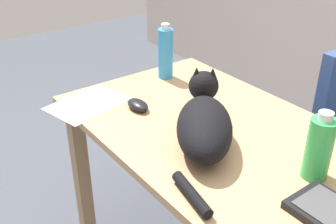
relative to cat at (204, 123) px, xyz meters
The scene contains 6 objects.
desk 0.28m from the cat, 27.91° to the left, with size 1.66×0.74×0.74m.
cat is the anchor object (origin of this frame).
computer_mouse 0.35m from the cat, behind, with size 0.11×0.06×0.04m, color black.
paper_sheet 0.53m from the cat, 160.07° to the right, with size 0.21×0.30×0.00m, color white.
water_bottle 0.57m from the cat, 156.42° to the left, with size 0.07×0.07×0.25m.
spray_bottle 0.36m from the cat, 24.03° to the left, with size 0.08×0.08×0.22m.
Camera 1 is at (0.65, -0.88, 1.49)m, focal length 43.36 mm.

